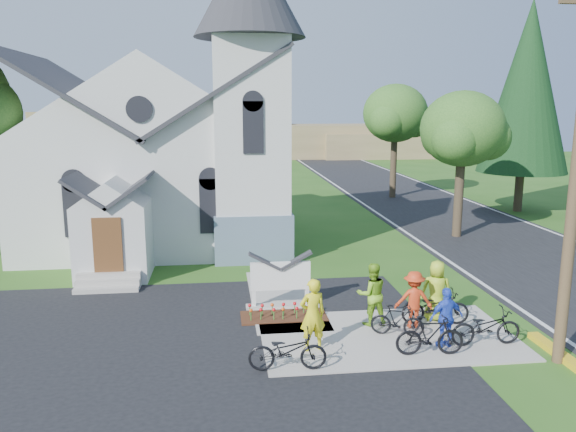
{
  "coord_description": "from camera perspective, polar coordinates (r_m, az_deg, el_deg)",
  "views": [
    {
      "loc": [
        -3.05,
        -13.7,
        6.33
      ],
      "look_at": [
        -0.74,
        5.0,
        2.61
      ],
      "focal_mm": 35.0,
      "sensor_mm": 36.0,
      "label": 1
    }
  ],
  "objects": [
    {
      "name": "ground",
      "position": [
        15.4,
        5.15,
        -13.17
      ],
      "size": [
        120.0,
        120.0,
        0.0
      ],
      "primitive_type": "plane",
      "color": "#2B5919",
      "rests_on": "ground"
    },
    {
      "name": "parking_lot",
      "position": [
        13.87,
        -23.8,
        -16.96
      ],
      "size": [
        20.0,
        16.0,
        0.02
      ],
      "primitive_type": "cube",
      "color": "black",
      "rests_on": "ground"
    },
    {
      "name": "road",
      "position": [
        32.16,
        17.05,
        -0.68
      ],
      "size": [
        8.0,
        90.0,
        0.02
      ],
      "primitive_type": "cube",
      "color": "black",
      "rests_on": "ground"
    },
    {
      "name": "sidewalk",
      "position": [
        16.19,
        10.08,
        -11.95
      ],
      "size": [
        7.0,
        4.0,
        0.05
      ],
      "primitive_type": "cube",
      "color": "#A59E95",
      "rests_on": "ground"
    },
    {
      "name": "church",
      "position": [
        26.32,
        -12.47,
        8.53
      ],
      "size": [
        12.35,
        12.0,
        13.0
      ],
      "color": "silver",
      "rests_on": "ground"
    },
    {
      "name": "church_sign",
      "position": [
        17.81,
        -0.77,
        -6.17
      ],
      "size": [
        2.2,
        0.4,
        1.7
      ],
      "color": "#A59E95",
      "rests_on": "ground"
    },
    {
      "name": "flower_bed",
      "position": [
        17.3,
        -0.43,
        -10.19
      ],
      "size": [
        2.6,
        1.1,
        0.07
      ],
      "primitive_type": "cube",
      "color": "#3B1D10",
      "rests_on": "ground"
    },
    {
      "name": "tree_road_near",
      "position": [
        28.2,
        17.32,
        8.37
      ],
      "size": [
        4.0,
        4.0,
        7.05
      ],
      "color": "#35281D",
      "rests_on": "ground"
    },
    {
      "name": "tree_road_mid",
      "position": [
        39.59,
        10.84,
        10.16
      ],
      "size": [
        4.4,
        4.4,
        7.8
      ],
      "color": "#35281D",
      "rests_on": "ground"
    },
    {
      "name": "conifer",
      "position": [
        36.5,
        23.12,
        11.94
      ],
      "size": [
        5.2,
        5.2,
        12.4
      ],
      "color": "#35281D",
      "rests_on": "ground"
    },
    {
      "name": "distant_hills",
      "position": [
        70.45,
        -1.84,
        7.76
      ],
      "size": [
        61.0,
        10.0,
        5.6
      ],
      "color": "olive",
      "rests_on": "ground"
    },
    {
      "name": "cyclist_0",
      "position": [
        14.76,
        2.51,
        -9.96
      ],
      "size": [
        0.78,
        0.59,
        1.93
      ],
      "primitive_type": "imported",
      "rotation": [
        0.0,
        0.0,
        3.34
      ],
      "color": "yellow",
      "rests_on": "sidewalk"
    },
    {
      "name": "bike_0",
      "position": [
        13.86,
        -0.05,
        -13.51
      ],
      "size": [
        1.93,
        0.78,
        0.99
      ],
      "primitive_type": "imported",
      "rotation": [
        0.0,
        0.0,
        1.51
      ],
      "color": "black",
      "rests_on": "sidewalk"
    },
    {
      "name": "cyclist_1",
      "position": [
        16.58,
        8.51,
        -7.83
      ],
      "size": [
        0.94,
        0.75,
        1.85
      ],
      "primitive_type": "imported",
      "rotation": [
        0.0,
        0.0,
        3.2
      ],
      "color": "#78B521",
      "rests_on": "sidewalk"
    },
    {
      "name": "bike_1",
      "position": [
        16.06,
        11.05,
        -10.37
      ],
      "size": [
        1.52,
        0.92,
        0.88
      ],
      "primitive_type": "imported",
      "rotation": [
        0.0,
        0.0,
        1.2
      ],
      "color": "black",
      "rests_on": "sidewalk"
    },
    {
      "name": "cyclist_2",
      "position": [
        15.53,
        15.78,
        -9.9
      ],
      "size": [
        1.0,
        0.54,
        1.63
      ],
      "primitive_type": "imported",
      "rotation": [
        0.0,
        0.0,
        3.3
      ],
      "color": "blue",
      "rests_on": "sidewalk"
    },
    {
      "name": "bike_2",
      "position": [
        17.08,
        14.74,
        -8.95
      ],
      "size": [
        2.03,
        0.92,
        1.03
      ],
      "primitive_type": "imported",
      "rotation": [
        0.0,
        0.0,
        1.45
      ],
      "color": "black",
      "rests_on": "sidewalk"
    },
    {
      "name": "cyclist_3",
      "position": [
        16.62,
        12.66,
        -8.27
      ],
      "size": [
        1.15,
        0.76,
        1.66
      ],
      "primitive_type": "imported",
      "rotation": [
        0.0,
        0.0,
        3.0
      ],
      "color": "red",
      "rests_on": "sidewalk"
    },
    {
      "name": "bike_3",
      "position": [
        15.04,
        14.22,
        -11.69
      ],
      "size": [
        1.79,
        0.63,
        1.06
      ],
      "primitive_type": "imported",
      "rotation": [
        0.0,
        0.0,
        1.49
      ],
      "color": "black",
      "rests_on": "sidewalk"
    },
    {
      "name": "cyclist_4",
      "position": [
        17.28,
        14.85,
        -7.33
      ],
      "size": [
        1.03,
        0.83,
        1.82
      ],
      "primitive_type": "imported",
      "rotation": [
        0.0,
        0.0,
        2.82
      ],
      "color": "#A8CA25",
      "rests_on": "sidewalk"
    },
    {
      "name": "bike_4",
      "position": [
        16.08,
        19.46,
        -10.58
      ],
      "size": [
        1.91,
        0.67,
        1.0
      ],
      "primitive_type": "imported",
      "rotation": [
        0.0,
        0.0,
        1.57
      ],
      "color": "black",
      "rests_on": "sidewalk"
    }
  ]
}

